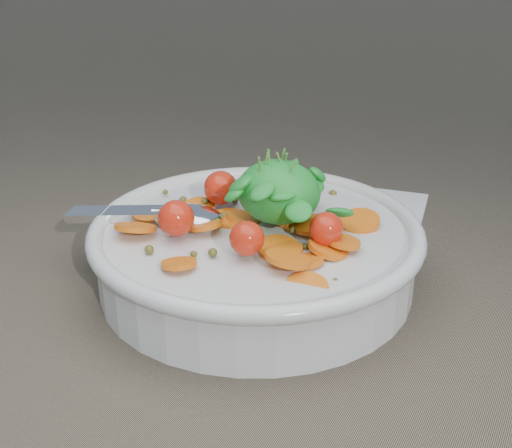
% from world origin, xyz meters
% --- Properties ---
extents(ground, '(6.00, 6.00, 0.00)m').
position_xyz_m(ground, '(0.00, 0.00, 0.00)').
color(ground, '#706450').
rests_on(ground, ground).
extents(bowl, '(0.31, 0.29, 0.12)m').
position_xyz_m(bowl, '(-0.02, 0.01, 0.03)').
color(bowl, silver).
rests_on(bowl, ground).
extents(napkin, '(0.18, 0.16, 0.01)m').
position_xyz_m(napkin, '(-0.00, 0.19, 0.00)').
color(napkin, white).
rests_on(napkin, ground).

